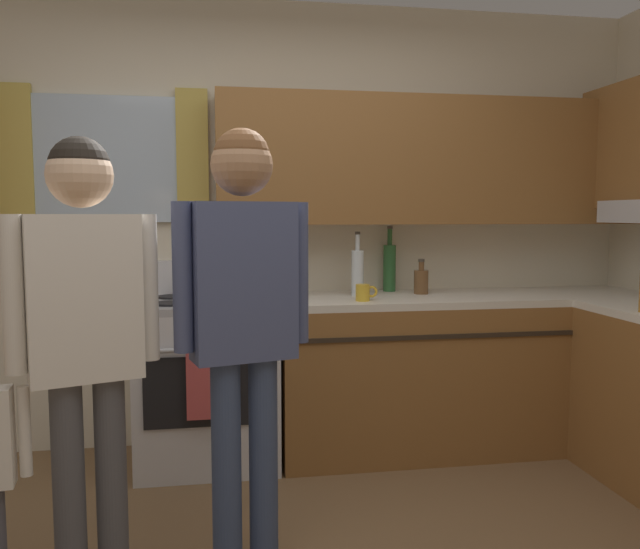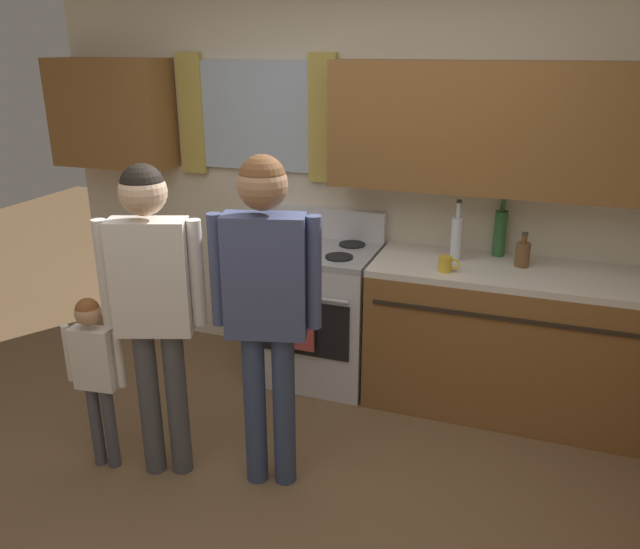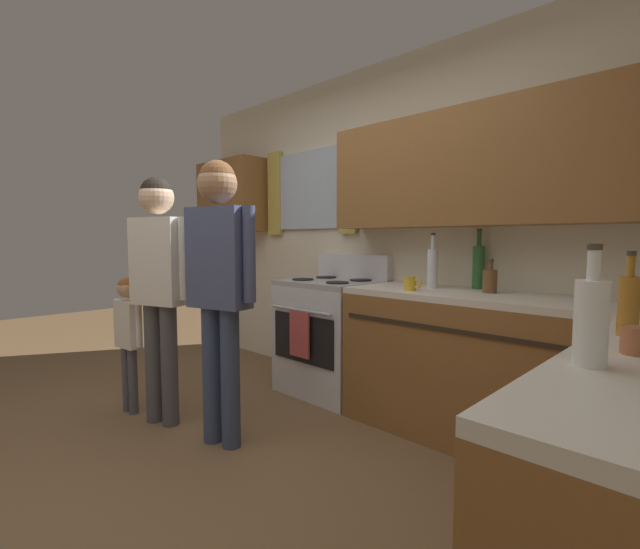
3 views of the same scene
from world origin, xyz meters
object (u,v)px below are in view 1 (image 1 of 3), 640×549
at_px(adult_holding_child, 85,315).
at_px(adult_in_plaid, 243,298).
at_px(bottle_wine_green, 389,266).
at_px(bottle_tall_clear, 358,271).
at_px(stove_oven, 208,378).
at_px(mug_mustard_yellow, 364,293).
at_px(bottle_squat_brown, 421,281).

distance_m(adult_holding_child, adult_in_plaid, 0.55).
xyz_separation_m(bottle_wine_green, adult_in_plaid, (-0.94, -1.36, 0.00)).
bearing_deg(adult_holding_child, bottle_tall_clear, 46.17).
bearing_deg(stove_oven, bottle_wine_green, 12.00).
distance_m(bottle_wine_green, bottle_tall_clear, 0.29).
bearing_deg(adult_holding_child, mug_mustard_yellow, 40.95).
height_order(bottle_tall_clear, adult_in_plaid, adult_in_plaid).
bearing_deg(adult_in_plaid, bottle_tall_clear, 59.40).
bearing_deg(bottle_wine_green, stove_oven, -168.00).
bearing_deg(bottle_squat_brown, bottle_wine_green, 132.35).
xyz_separation_m(stove_oven, adult_in_plaid, (0.15, -1.13, 0.59)).
bearing_deg(adult_holding_child, adult_in_plaid, 11.19).
height_order(bottle_squat_brown, adult_in_plaid, adult_in_plaid).
relative_size(bottle_wine_green, adult_holding_child, 0.24).
bearing_deg(mug_mustard_yellow, adult_in_plaid, -125.58).
distance_m(bottle_squat_brown, bottle_wine_green, 0.23).
bearing_deg(bottle_wine_green, adult_in_plaid, -124.65).
bearing_deg(stove_oven, bottle_tall_clear, 4.10).
distance_m(bottle_wine_green, mug_mustard_yellow, 0.49).
relative_size(bottle_squat_brown, mug_mustard_yellow, 1.71).
bearing_deg(bottle_wine_green, mug_mustard_yellow, -122.36).
height_order(bottle_squat_brown, bottle_tall_clear, bottle_tall_clear).
distance_m(mug_mustard_yellow, adult_holding_child, 1.63).
bearing_deg(adult_in_plaid, adult_holding_child, -168.81).
distance_m(stove_oven, mug_mustard_yellow, 0.98).
height_order(mug_mustard_yellow, adult_in_plaid, adult_in_plaid).
bearing_deg(stove_oven, mug_mustard_yellow, -11.65).
relative_size(bottle_wine_green, bottle_tall_clear, 1.07).
distance_m(bottle_squat_brown, mug_mustard_yellow, 0.47).
height_order(bottle_wine_green, bottle_tall_clear, bottle_wine_green).
bearing_deg(adult_holding_child, bottle_wine_green, 44.72).
xyz_separation_m(bottle_squat_brown, adult_in_plaid, (-1.09, -1.20, 0.08)).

